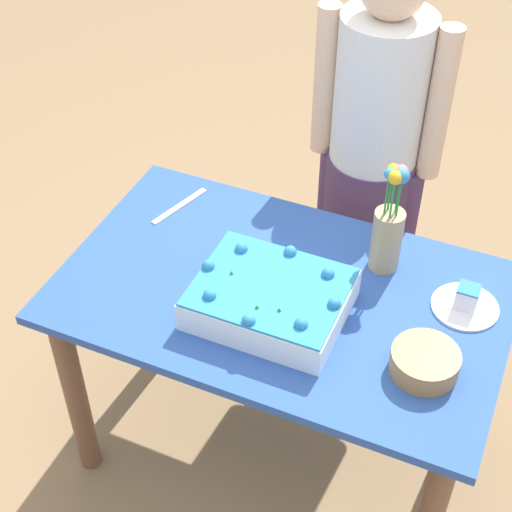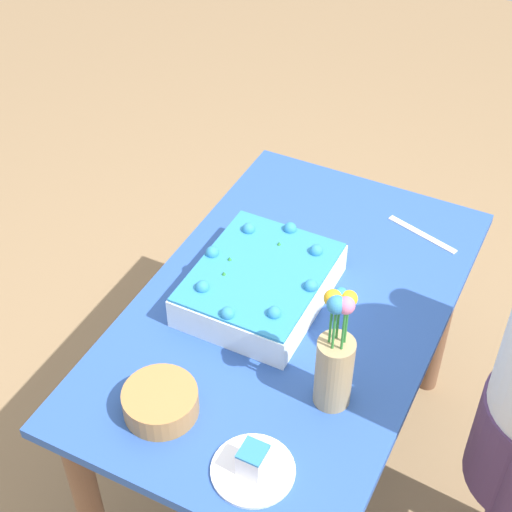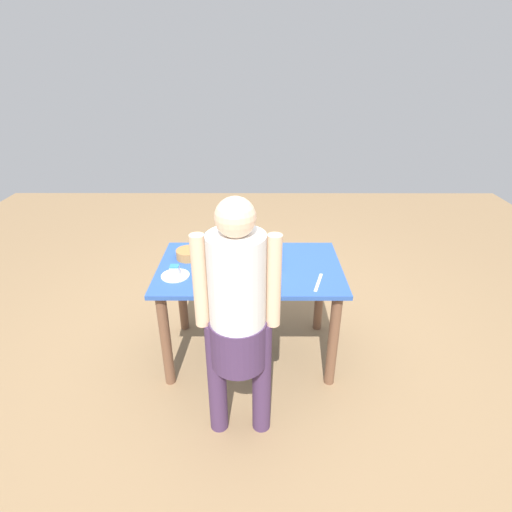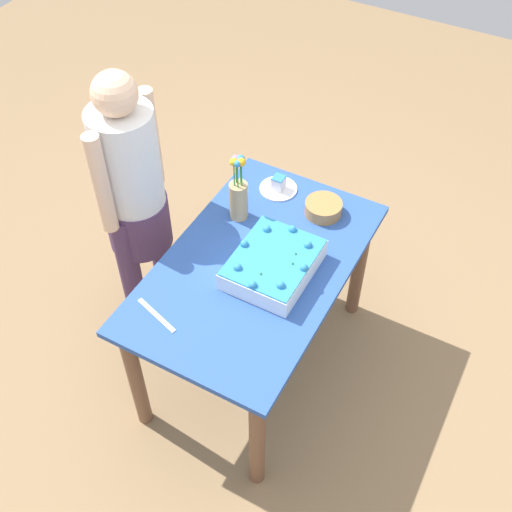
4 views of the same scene
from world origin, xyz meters
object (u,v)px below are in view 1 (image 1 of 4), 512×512
object	(u,v)px
sheet_cake	(270,298)
serving_plate_with_slice	(466,302)
cake_knife	(180,206)
flower_vase	(388,230)
fruit_bowl	(425,362)
person_standing	(375,142)

from	to	relation	value
sheet_cake	serving_plate_with_slice	xyz separation A→B (m)	(0.49, 0.23, -0.03)
cake_knife	flower_vase	bearing A→B (deg)	106.74
flower_vase	fruit_bowl	size ratio (longest dim) A/B	1.99
sheet_cake	fruit_bowl	bearing A→B (deg)	-4.81
sheet_cake	cake_knife	size ratio (longest dim) A/B	1.76
cake_knife	flower_vase	size ratio (longest dim) A/B	0.66
flower_vase	fruit_bowl	bearing A→B (deg)	-58.54
sheet_cake	person_standing	bearing A→B (deg)	85.99
sheet_cake	fruit_bowl	distance (m)	0.45
fruit_bowl	person_standing	world-z (taller)	person_standing
sheet_cake	serving_plate_with_slice	world-z (taller)	sheet_cake
serving_plate_with_slice	fruit_bowl	xyz separation A→B (m)	(-0.05, -0.26, 0.01)
fruit_bowl	person_standing	xyz separation A→B (m)	(-0.39, 0.81, 0.06)
sheet_cake	fruit_bowl	xyz separation A→B (m)	(0.44, -0.04, -0.02)
fruit_bowl	cake_knife	bearing A→B (deg)	158.57
sheet_cake	fruit_bowl	size ratio (longest dim) A/B	2.31
person_standing	fruit_bowl	bearing A→B (deg)	25.55
sheet_cake	cake_knife	world-z (taller)	sheet_cake
flower_vase	person_standing	distance (m)	0.51
flower_vase	person_standing	world-z (taller)	person_standing
serving_plate_with_slice	person_standing	distance (m)	0.71
cake_knife	sheet_cake	bearing A→B (deg)	72.29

